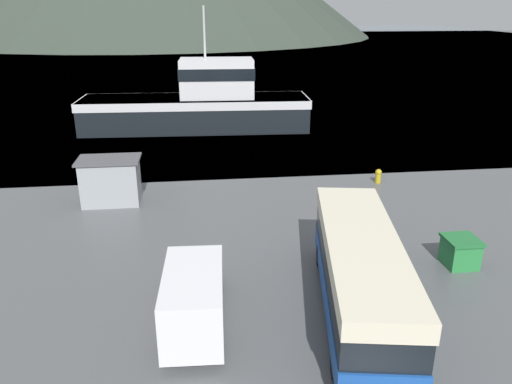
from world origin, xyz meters
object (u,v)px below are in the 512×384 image
tour_bus (360,271)px  delivery_van (194,294)px  dock_kiosk (111,181)px  fishing_boat (200,104)px  storage_bin (460,252)px

tour_bus → delivery_van: (-5.99, -0.06, -0.48)m
delivery_van → dock_kiosk: bearing=113.6°
dock_kiosk → fishing_boat: bearing=73.0°
fishing_boat → dock_kiosk: fishing_boat is taller
storage_bin → fishing_boat: bearing=111.8°
delivery_van → dock_kiosk: (-4.68, 12.37, 0.08)m
tour_bus → dock_kiosk: 16.30m
delivery_van → fishing_boat: size_ratio=0.29×
storage_bin → tour_bus: bearing=-152.3°
delivery_van → fishing_boat: fishing_boat is taller
tour_bus → storage_bin: size_ratio=7.08×
tour_bus → dock_kiosk: tour_bus is taller
tour_bus → storage_bin: (5.55, 2.91, -1.09)m
storage_bin → dock_kiosk: 18.76m
fishing_boat → storage_bin: size_ratio=13.97×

